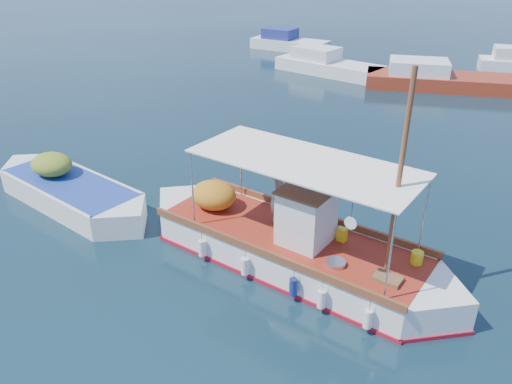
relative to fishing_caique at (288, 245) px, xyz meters
The scene contains 6 objects.
ground 0.95m from the fishing_caique, 132.43° to the left, with size 160.00×160.00×0.00m, color black.
fishing_caique is the anchor object (origin of this frame).
dinghy 7.89m from the fishing_caique, behind, with size 7.23×2.64×1.78m.
bg_boat_nw 22.06m from the fishing_caique, 112.18° to the left, with size 7.43×3.33×1.80m.
bg_boat_n 20.51m from the fishing_caique, 93.66° to the left, with size 8.86×5.35×1.80m.
bg_boat_far_w 29.75m from the fishing_caique, 118.79° to the left, with size 6.18×2.45×1.80m.
Camera 1 is at (5.86, -10.71, 7.93)m, focal length 35.00 mm.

